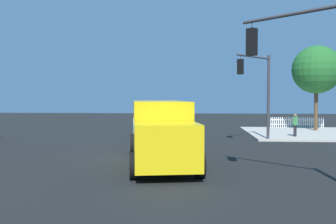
% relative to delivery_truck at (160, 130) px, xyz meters
% --- Properties ---
extents(ground_plane, '(100.00, 100.00, 0.00)m').
position_rel_delivery_truck_xyz_m(ground_plane, '(1.31, -1.17, -1.48)').
color(ground_plane, black).
extents(sidewalk_corner_near, '(10.67, 10.67, 0.14)m').
position_rel_delivery_truck_xyz_m(sidewalk_corner_near, '(-11.26, -13.74, -1.41)').
color(sidewalk_corner_near, '#B2ADA0').
rests_on(sidewalk_corner_near, ground).
extents(delivery_truck, '(4.07, 8.74, 2.83)m').
position_rel_delivery_truck_xyz_m(delivery_truck, '(0.00, 0.00, 0.00)').
color(delivery_truck, yellow).
rests_on(delivery_truck, ground).
extents(traffic_light_primary, '(2.60, 2.89, 5.75)m').
position_rel_delivery_truck_xyz_m(traffic_light_primary, '(-5.87, -8.05, 2.42)').
color(traffic_light_primary, '#38383D').
rests_on(traffic_light_primary, sidewalk_corner_near).
extents(traffic_light_secondary, '(3.68, 3.48, 5.95)m').
position_rel_delivery_truck_xyz_m(traffic_light_secondary, '(-5.76, 5.69, 2.47)').
color(traffic_light_secondary, '#38383D').
rests_on(traffic_light_secondary, ground).
extents(pedestrian_near_corner, '(0.39, 0.42, 1.66)m').
position_rel_delivery_truck_xyz_m(pedestrian_near_corner, '(-8.92, -10.58, -0.40)').
color(pedestrian_near_corner, black).
rests_on(pedestrian_near_corner, sidewalk_corner_near).
extents(picket_fence_run, '(4.96, 0.05, 0.95)m').
position_rel_delivery_truck_xyz_m(picket_fence_run, '(-11.26, -18.83, -0.86)').
color(picket_fence_run, white).
rests_on(picket_fence_run, sidewalk_corner_near).
extents(shade_tree_near, '(4.14, 4.14, 7.30)m').
position_rel_delivery_truck_xyz_m(shade_tree_near, '(-12.04, -15.78, 3.87)').
color(shade_tree_near, brown).
rests_on(shade_tree_near, sidewalk_corner_near).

